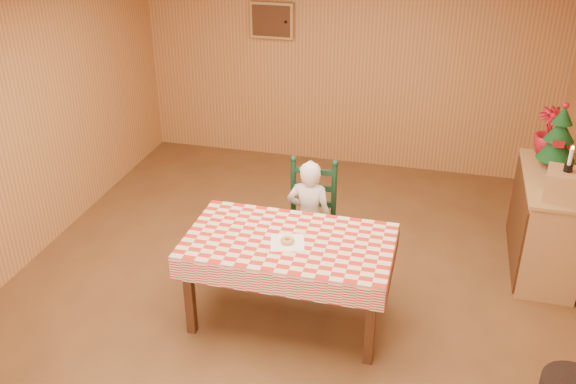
# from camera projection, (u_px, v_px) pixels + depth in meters

# --- Properties ---
(ground) EXTENTS (6.00, 6.00, 0.00)m
(ground) POSITION_uv_depth(u_px,v_px,m) (282.00, 298.00, 5.66)
(ground) COLOR brown
(ground) RESTS_ON ground
(cabin_walls) EXTENTS (5.10, 6.05, 2.65)m
(cabin_walls) POSITION_uv_depth(u_px,v_px,m) (298.00, 80.00, 5.27)
(cabin_walls) COLOR #B97B43
(cabin_walls) RESTS_ON ground
(dining_table) EXTENTS (1.66, 0.96, 0.77)m
(dining_table) POSITION_uv_depth(u_px,v_px,m) (289.00, 248.00, 5.10)
(dining_table) COLOR #472613
(dining_table) RESTS_ON ground
(ladder_chair) EXTENTS (0.44, 0.40, 1.08)m
(ladder_chair) POSITION_uv_depth(u_px,v_px,m) (310.00, 220.00, 5.86)
(ladder_chair) COLOR black
(ladder_chair) RESTS_ON ground
(seated_child) EXTENTS (0.41, 0.27, 1.12)m
(seated_child) POSITION_uv_depth(u_px,v_px,m) (309.00, 218.00, 5.78)
(seated_child) COLOR silver
(seated_child) RESTS_ON ground
(napkin) EXTENTS (0.32, 0.32, 0.00)m
(napkin) POSITION_uv_depth(u_px,v_px,m) (287.00, 243.00, 5.01)
(napkin) COLOR white
(napkin) RESTS_ON dining_table
(donut) EXTENTS (0.13, 0.13, 0.04)m
(donut) POSITION_uv_depth(u_px,v_px,m) (287.00, 240.00, 5.01)
(donut) COLOR #CD9349
(donut) RESTS_ON napkin
(shelf_unit) EXTENTS (0.54, 1.24, 0.93)m
(shelf_unit) POSITION_uv_depth(u_px,v_px,m) (545.00, 223.00, 5.89)
(shelf_unit) COLOR tan
(shelf_unit) RESTS_ON ground
(crate) EXTENTS (0.35, 0.35, 0.25)m
(crate) POSITION_uv_depth(u_px,v_px,m) (564.00, 185.00, 5.27)
(crate) COLOR tan
(crate) RESTS_ON shelf_unit
(christmas_tree) EXTENTS (0.34, 0.34, 0.62)m
(christmas_tree) POSITION_uv_depth(u_px,v_px,m) (559.00, 138.00, 5.76)
(christmas_tree) COLOR #472613
(christmas_tree) RESTS_ON shelf_unit
(flower_arrangement) EXTENTS (0.28, 0.28, 0.45)m
(flower_arrangement) POSITION_uv_depth(u_px,v_px,m) (549.00, 131.00, 6.05)
(flower_arrangement) COLOR maroon
(flower_arrangement) RESTS_ON shelf_unit
(candle_set) EXTENTS (0.07, 0.07, 0.22)m
(candle_set) POSITION_uv_depth(u_px,v_px,m) (569.00, 164.00, 5.19)
(candle_set) COLOR black
(candle_set) RESTS_ON crate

